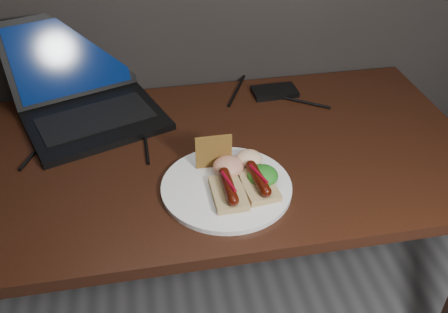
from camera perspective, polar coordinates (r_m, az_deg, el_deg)
desk at (r=1.30m, az=-2.87°, el=-2.70°), size 1.40×0.70×0.75m
laptop at (r=1.42m, az=-15.47°, el=6.54°), size 0.45×0.45×0.25m
hard_drive at (r=1.49m, az=5.80°, el=7.39°), size 0.13×0.08×0.02m
desk_cables at (r=1.38m, az=-4.90°, el=4.45°), size 0.83×0.43×0.01m
plate at (r=1.13m, az=0.28°, el=-3.50°), size 0.38×0.38×0.01m
bread_sausage_center at (r=1.08m, az=0.51°, el=-3.86°), size 0.07×0.12×0.04m
bread_sausage_right at (r=1.11m, az=3.91°, el=-2.96°), size 0.08×0.12×0.04m
crispbread at (r=1.15m, az=-1.18°, el=0.56°), size 0.09×0.01×0.08m
salad_greens at (r=1.12m, az=4.46°, el=-2.18°), size 0.07×0.07×0.04m
salsa_mound at (r=1.15m, az=0.50°, el=-1.14°), size 0.07×0.07×0.04m
coleslaw_mound at (r=1.17m, az=2.84°, el=-0.29°), size 0.06×0.06×0.04m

